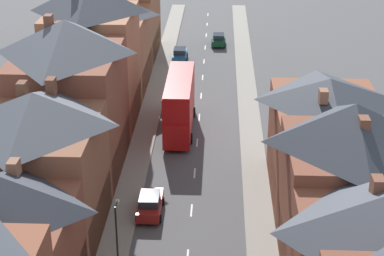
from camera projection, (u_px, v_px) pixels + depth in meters
The scene contains 9 objects.
pavement_left at pixel (145, 132), 61.80m from camera, with size 2.20×104.00×0.14m, color gray.
pavement_right at pixel (251, 134), 61.39m from camera, with size 2.20×104.00×0.14m, color gray.
centre_line_dashes at pixel (197, 143), 59.80m from camera, with size 0.14×97.80×0.01m.
terrace_row_left at pixel (67, 112), 51.16m from camera, with size 8.00×80.63×14.08m.
double_decker_bus_lead at pixel (179, 103), 61.27m from camera, with size 2.74×10.80×5.30m.
car_near_blue at pixel (219, 40), 87.68m from camera, with size 1.90×3.87×1.65m.
car_parked_left_a at pixel (150, 204), 48.13m from camera, with size 1.90×4.07×1.68m.
car_parked_right_a at pixel (180, 54), 81.67m from camera, with size 1.90×4.14×1.65m.
street_lamp at pixel (117, 237), 39.87m from camera, with size 0.20×1.12×5.50m.
Camera 1 is at (1.87, -17.92, 25.83)m, focal length 60.00 mm.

